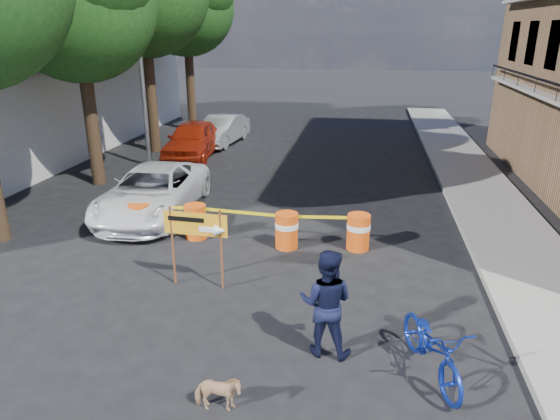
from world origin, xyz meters
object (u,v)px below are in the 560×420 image
at_px(barrel_far_left, 140,219).
at_px(dog, 218,394).
at_px(barrel_far_right, 358,231).
at_px(barrel_mid_left, 196,221).
at_px(sedan_silver, 222,130).
at_px(bicycle, 436,320).
at_px(suv_white, 153,192).
at_px(detour_sign, 203,231).
at_px(barrel_mid_right, 287,230).
at_px(sedan_red, 193,139).
at_px(pedestrian, 326,303).

xyz_separation_m(barrel_far_left, dog, (3.80, -5.83, -0.18)).
bearing_deg(barrel_far_right, barrel_mid_left, -179.96).
distance_m(barrel_far_left, sedan_silver, 11.19).
bearing_deg(bicycle, suv_white, 120.56).
xyz_separation_m(suv_white, sedan_silver, (-0.67, 9.53, -0.03)).
relative_size(detour_sign, suv_white, 0.35).
xyz_separation_m(detour_sign, sedan_silver, (-3.51, 13.50, -0.61)).
bearing_deg(barrel_far_left, barrel_mid_left, 5.59).
xyz_separation_m(barrel_far_left, barrel_mid_left, (1.45, 0.14, 0.00)).
height_order(barrel_mid_right, detour_sign, detour_sign).
height_order(barrel_far_left, barrel_far_right, same).
relative_size(barrel_mid_left, bicycle, 0.45).
bearing_deg(sedan_red, sedan_silver, 75.87).
distance_m(barrel_mid_left, bicycle, 7.14).
xyz_separation_m(barrel_mid_right, barrel_far_right, (1.75, 0.20, 0.00)).
relative_size(barrel_far_right, pedestrian, 0.48).
relative_size(barrel_mid_right, bicycle, 0.45).
bearing_deg(barrel_far_right, barrel_far_left, -178.52).
bearing_deg(suv_white, barrel_far_left, -81.48).
bearing_deg(suv_white, pedestrian, -49.36).
distance_m(barrel_far_right, suv_white, 6.13).
bearing_deg(barrel_mid_left, pedestrian, -49.24).
distance_m(barrel_far_right, sedan_red, 10.93).
relative_size(barrel_far_left, barrel_mid_right, 1.00).
bearing_deg(barrel_far_right, barrel_mid_right, -173.35).
height_order(barrel_far_right, pedestrian, pedestrian).
bearing_deg(dog, sedan_red, 13.21).
relative_size(suv_white, sedan_red, 1.13).
distance_m(barrel_mid_left, pedestrian, 5.72).
bearing_deg(detour_sign, sedan_red, 113.22).
height_order(detour_sign, sedan_red, detour_sign).
xyz_separation_m(barrel_mid_left, barrel_mid_right, (2.42, -0.20, 0.00)).
height_order(barrel_mid_left, sedan_silver, sedan_silver).
xyz_separation_m(barrel_mid_right, dog, (-0.07, -5.77, -0.18)).
distance_m(detour_sign, sedan_silver, 13.96).
distance_m(barrel_far_right, bicycle, 4.83).
distance_m(barrel_far_right, pedestrian, 4.37).
height_order(detour_sign, pedestrian, pedestrian).
distance_m(barrel_far_left, barrel_mid_left, 1.46).
xyz_separation_m(detour_sign, bicycle, (4.35, -2.14, -0.28)).
relative_size(barrel_mid_right, sedan_silver, 0.22).
bearing_deg(barrel_far_right, bicycle, -74.99).
bearing_deg(barrel_mid_right, detour_sign, -120.63).
xyz_separation_m(barrel_far_right, pedestrian, (-0.45, -4.32, 0.47)).
relative_size(barrel_far_left, suv_white, 0.18).
bearing_deg(sedan_silver, dog, -67.75).
distance_m(barrel_far_left, detour_sign, 3.54).
bearing_deg(suv_white, barrel_mid_left, -42.49).
relative_size(barrel_far_right, sedan_silver, 0.22).
height_order(barrel_far_left, pedestrian, pedestrian).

